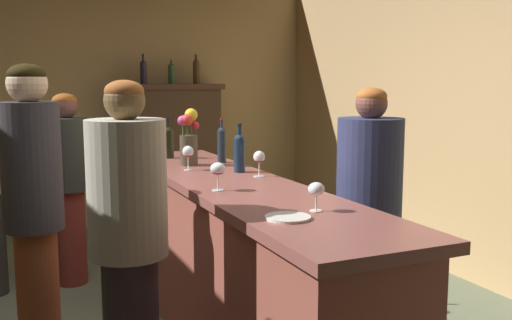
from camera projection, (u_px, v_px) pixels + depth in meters
name	position (u px, v px, depth m)	size (l,w,h in m)	color
wall_back	(90.00, 100.00, 6.26)	(5.19, 0.12, 2.83)	tan
wall_right	(508.00, 109.00, 4.28)	(0.12, 6.68, 2.83)	tan
bar_counter	(234.00, 267.00, 3.38)	(0.64, 3.04, 1.05)	brown
display_cabinet	(172.00, 152.00, 6.41)	(1.14, 0.40, 1.60)	#452F20
wine_bottle_rose	(169.00, 141.00, 4.29)	(0.08, 0.08, 0.30)	black
wine_bottle_chardonnay	(222.00, 143.00, 4.03)	(0.06, 0.06, 0.32)	#1F2C33
wine_bottle_syrah	(239.00, 151.00, 3.62)	(0.07, 0.07, 0.31)	#182A3D
wine_glass_front	(259.00, 158.00, 3.45)	(0.07, 0.07, 0.16)	white
wine_glass_mid	(218.00, 170.00, 3.01)	(0.08, 0.08, 0.15)	white
wine_glass_rear	(188.00, 153.00, 3.70)	(0.07, 0.07, 0.16)	white
wine_glass_spare	(316.00, 190.00, 2.53)	(0.07, 0.07, 0.13)	white
flower_arrangement	(188.00, 137.00, 3.90)	(0.16, 0.14, 0.39)	#483B2C
cheese_plate	(288.00, 217.00, 2.40)	(0.20, 0.20, 0.01)	white
display_bottle_left	(143.00, 71.00, 6.17)	(0.07, 0.07, 0.32)	#242134
display_bottle_midleft	(172.00, 73.00, 6.30)	(0.07, 0.07, 0.28)	#2F5131
display_bottle_center	(196.00, 70.00, 6.41)	(0.07, 0.07, 0.34)	#4E321D
patron_by_cabinet	(68.00, 180.00, 4.51)	(0.34, 0.34, 1.53)	maroon
patron_near_entrance	(34.00, 208.00, 2.98)	(0.30, 0.30, 1.71)	brown
patron_in_navy	(129.00, 247.00, 2.53)	(0.35, 0.35, 1.63)	#362D34
bartender	(369.00, 212.00, 3.33)	(0.38, 0.38, 1.59)	#AAAD89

